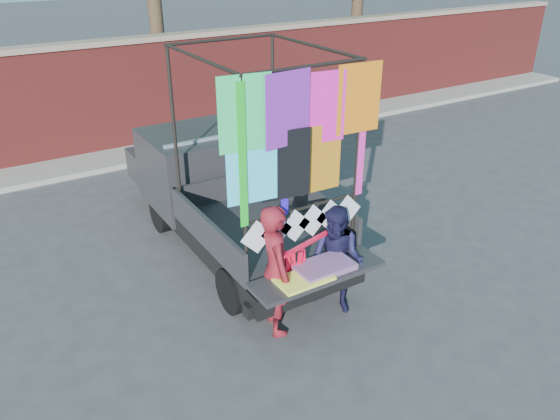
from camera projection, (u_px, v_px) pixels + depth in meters
ground at (300, 277)px, 8.34m from camera, size 90.00×90.00×0.00m
brick_wall at (140, 92)px, 13.07m from camera, size 30.00×0.45×2.61m
curb at (156, 151)px, 13.11m from camera, size 30.00×1.20×0.12m
pickup_truck at (216, 189)px, 9.21m from camera, size 2.14×5.37×3.38m
woman at (276, 270)px, 6.88m from camera, size 0.58×0.74×1.80m
man at (337, 261)px, 7.31m from camera, size 0.88×0.94×1.55m
streamer_bundle at (301, 259)px, 6.97m from camera, size 0.97×0.30×0.68m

